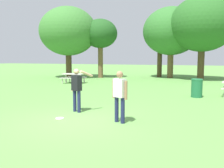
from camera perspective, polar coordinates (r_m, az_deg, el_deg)
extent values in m
plane|color=#609947|center=(8.17, -8.56, -8.51)|extent=(120.00, 120.00, 0.00)
cylinder|color=#1E234C|center=(9.53, -8.63, -3.88)|extent=(0.13, 0.13, 0.82)
cylinder|color=#1E234C|center=(9.32, -7.66, -4.09)|extent=(0.13, 0.13, 0.82)
cube|color=black|center=(9.33, -8.22, 0.25)|extent=(0.44, 0.35, 0.58)
sphere|color=tan|center=(9.29, -8.26, 2.86)|extent=(0.21, 0.21, 0.21)
cylinder|color=tan|center=(9.54, -9.16, 0.07)|extent=(0.09, 0.09, 0.58)
cylinder|color=tan|center=(9.26, -5.93, 2.36)|extent=(0.31, 0.57, 0.28)
cylinder|color=#1E234C|center=(7.75, 2.49, -6.15)|extent=(0.13, 0.13, 0.82)
cylinder|color=#1E234C|center=(7.92, 1.08, -5.88)|extent=(0.13, 0.13, 0.82)
cube|color=white|center=(7.71, 1.80, -0.92)|extent=(0.44, 0.35, 0.58)
sphere|color=#9E7051|center=(7.67, 1.81, 2.23)|extent=(0.21, 0.21, 0.21)
cylinder|color=#9E7051|center=(7.55, 3.25, -1.47)|extent=(0.09, 0.09, 0.58)
cylinder|color=#9E7051|center=(7.90, 0.40, -1.12)|extent=(0.09, 0.09, 0.58)
cylinder|color=white|center=(8.58, -12.02, -7.78)|extent=(0.28, 0.28, 0.03)
cube|color=beige|center=(19.91, -8.95, 2.31)|extent=(1.73, 0.82, 0.06)
cube|color=#B6B2A8|center=(19.42, -9.74, 1.31)|extent=(1.71, 0.32, 0.05)
cube|color=#B6B2A8|center=(20.44, -8.17, 1.58)|extent=(1.71, 0.32, 0.05)
cylinder|color=#B6B2A8|center=(20.26, -10.58, 1.25)|extent=(0.11, 0.11, 0.71)
cylinder|color=#B6B2A8|center=(19.77, -11.41, 0.68)|extent=(0.09, 0.09, 0.41)
cylinder|color=#B6B2A8|center=(20.77, -9.78, 0.98)|extent=(0.09, 0.09, 0.41)
cylinder|color=#B6B2A8|center=(19.63, -7.22, 1.15)|extent=(0.11, 0.11, 0.71)
cylinder|color=#B6B2A8|center=(19.13, -7.98, 0.57)|extent=(0.09, 0.09, 0.41)
cylinder|color=#B6B2A8|center=(20.17, -6.48, 0.87)|extent=(0.09, 0.09, 0.41)
cylinder|color=#1E663D|center=(13.48, 19.04, -1.03)|extent=(0.56, 0.56, 0.90)
cylinder|color=#287A4B|center=(13.43, 19.12, 1.01)|extent=(0.59, 0.59, 0.06)
cylinder|color=#4C3823|center=(25.60, -9.99, 4.95)|extent=(0.59, 0.59, 3.10)
ellipsoid|color=#3D7A33|center=(25.73, -10.13, 11.94)|extent=(5.75, 5.75, 4.89)
cylinder|color=brown|center=(25.04, -2.68, 5.47)|extent=(0.50, 0.50, 3.50)
ellipsoid|color=#21511E|center=(25.15, -2.71, 11.60)|extent=(3.40, 3.40, 2.89)
cylinder|color=#4C3823|center=(26.45, 10.97, 5.56)|extent=(0.49, 0.49, 3.65)
ellipsoid|color=#21511E|center=(26.57, 11.10, 11.48)|extent=(3.33, 3.33, 2.83)
cylinder|color=brown|center=(25.49, 13.36, 4.89)|extent=(0.58, 0.58, 3.12)
ellipsoid|color=#33702D|center=(25.61, 13.53, 11.82)|extent=(5.57, 5.57, 4.74)
cylinder|color=#4C3823|center=(23.86, 19.91, 4.99)|extent=(0.59, 0.59, 3.43)
ellipsoid|color=#286023|center=(24.04, 20.21, 12.91)|extent=(5.81, 5.81, 4.94)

